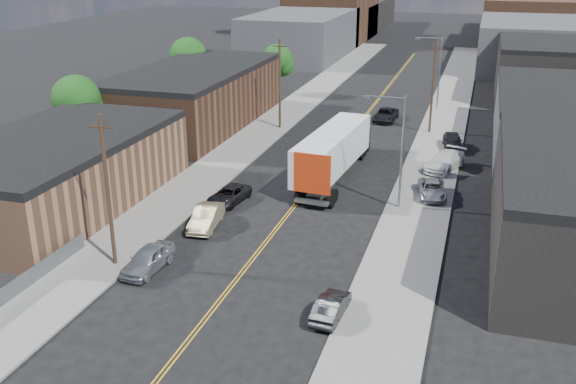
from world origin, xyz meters
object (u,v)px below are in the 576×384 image
Objects in this scene: car_right_oncoming at (331,307)px; car_right_lot_c at (453,141)px; semi_truck at (337,147)px; car_right_lot_b at (445,161)px; car_ahead_truck at (386,115)px; car_left_b at (206,217)px; car_right_lot_a at (432,189)px; car_left_a at (148,259)px; car_left_c at (229,195)px.

car_right_oncoming is 34.79m from car_right_lot_c.
car_right_oncoming is at bearing -73.14° from semi_truck.
car_ahead_truck is at bearing 134.72° from car_right_lot_b.
car_right_oncoming is 0.71× the size of car_right_lot_b.
car_right_oncoming is at bearing -46.03° from car_left_b.
car_right_lot_a is at bearing -74.79° from car_right_lot_b.
car_right_oncoming is at bearing -82.90° from car_ahead_truck.
semi_truck reaches higher than car_right_lot_b.
car_right_lot_b is at bearing 77.07° from car_right_lot_a.
car_left_a is 30.30m from car_right_lot_b.
car_left_b is 1.20× the size of car_right_oncoming.
semi_truck reaches higher than car_left_b.
car_right_lot_b is at bearing -95.24° from car_right_oncoming.
car_right_lot_b is 1.23× the size of car_right_lot_c.
car_right_oncoming is 0.85× the size of car_right_lot_a.
car_right_lot_b reaches higher than car_left_c.
car_right_lot_b is at bearing 46.46° from car_left_c.
car_right_lot_c reaches higher than car_left_b.
car_right_lot_b is at bearing 41.55° from car_left_b.
car_right_lot_a is at bearing -97.04° from car_right_oncoming.
car_right_lot_c is (16.25, 20.26, 0.28)m from car_left_c.
car_right_lot_b reaches higher than car_right_lot_c.
car_right_lot_a is at bearing 27.44° from car_left_c.
car_left_c is (0.55, 12.25, -0.13)m from car_left_a.
car_left_c is at bearing -168.94° from car_right_lot_a.
car_left_a is at bearing -141.04° from car_right_lot_a.
car_left_a is at bearing -103.71° from car_left_b.
car_right_lot_c reaches higher than car_right_oncoming.
car_ahead_truck is at bearing 91.16° from semi_truck.
car_right_lot_a is at bearing -16.65° from semi_truck.
car_ahead_truck is (1.23, 20.55, -1.86)m from semi_truck.
car_right_oncoming is 20.34m from car_right_lot_a.
car_left_c is 20.70m from car_right_lot_b.
car_right_lot_c is (16.00, 25.25, 0.14)m from car_left_b.
car_right_lot_a is 0.88× the size of car_ahead_truck.
car_left_b is at bearing -129.84° from car_right_lot_c.
car_left_c is (-0.25, 4.99, -0.14)m from car_left_b.
car_left_a is at bearing -99.42° from car_ahead_truck.
car_ahead_truck is at bearing 123.70° from car_right_lot_c.
car_right_lot_c is at bearing 54.00° from semi_truck.
car_ahead_truck is at bearing 82.10° from car_left_a.
car_left_a is 36.59m from car_right_lot_c.
car_right_lot_a is 7.39m from car_right_lot_b.
car_right_oncoming is (5.10, -23.41, -1.94)m from semi_truck.
car_right_lot_a is at bearing 51.80° from car_left_a.
car_left_c is 1.18× the size of car_right_oncoming.
semi_truck is 3.35× the size of car_ahead_truck.
car_left_b is 1.02× the size of car_left_c.
car_left_b is 0.90× the size of car_ahead_truck.
semi_truck is 20.67m from car_ahead_truck.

